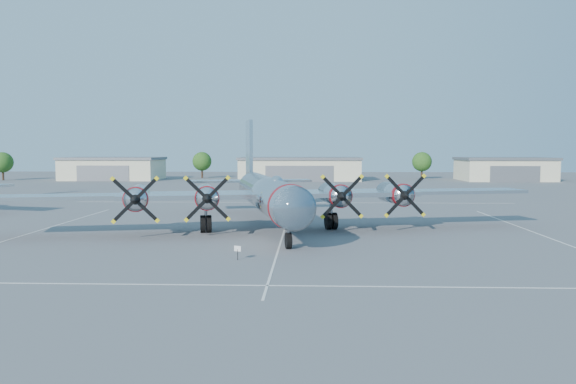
{
  "coord_description": "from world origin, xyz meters",
  "views": [
    {
      "loc": [
        2.23,
        -51.49,
        7.28
      ],
      "look_at": [
        0.2,
        2.09,
        3.2
      ],
      "focal_mm": 35.0,
      "sensor_mm": 36.0,
      "label": 1
    }
  ],
  "objects_px": {
    "hangar_west": "(113,168)",
    "main_bomber_b29": "(267,228)",
    "tree_far_west": "(3,162)",
    "tree_east": "(422,162)",
    "hangar_east": "(504,169)",
    "info_placard": "(238,250)",
    "tree_west": "(202,161)",
    "hangar_center": "(300,169)"
  },
  "relations": [
    {
      "from": "hangar_center",
      "to": "info_placard",
      "type": "relative_size",
      "value": 30.4
    },
    {
      "from": "info_placard",
      "to": "main_bomber_b29",
      "type": "bearing_deg",
      "value": 108.99
    },
    {
      "from": "hangar_center",
      "to": "tree_west",
      "type": "distance_m",
      "value": 26.3
    },
    {
      "from": "hangar_center",
      "to": "tree_far_west",
      "type": "height_order",
      "value": "tree_far_west"
    },
    {
      "from": "hangar_center",
      "to": "tree_far_west",
      "type": "relative_size",
      "value": 4.31
    },
    {
      "from": "tree_east",
      "to": "info_placard",
      "type": "bearing_deg",
      "value": -107.48
    },
    {
      "from": "hangar_east",
      "to": "info_placard",
      "type": "distance_m",
      "value": 109.44
    },
    {
      "from": "hangar_center",
      "to": "hangar_west",
      "type": "bearing_deg",
      "value": 180.0
    },
    {
      "from": "tree_east",
      "to": "hangar_west",
      "type": "bearing_deg",
      "value": -175.4
    },
    {
      "from": "hangar_center",
      "to": "info_placard",
      "type": "xyz_separation_m",
      "value": [
        -2.47,
        -97.09,
        -2.05
      ]
    },
    {
      "from": "main_bomber_b29",
      "to": "hangar_west",
      "type": "bearing_deg",
      "value": 105.35
    },
    {
      "from": "hangar_west",
      "to": "main_bomber_b29",
      "type": "bearing_deg",
      "value": -62.11
    },
    {
      "from": "hangar_east",
      "to": "tree_west",
      "type": "height_order",
      "value": "tree_west"
    },
    {
      "from": "hangar_center",
      "to": "tree_east",
      "type": "bearing_deg",
      "value": 11.38
    },
    {
      "from": "tree_far_west",
      "to": "main_bomber_b29",
      "type": "bearing_deg",
      "value": -48.73
    },
    {
      "from": "hangar_east",
      "to": "info_placard",
      "type": "height_order",
      "value": "hangar_east"
    },
    {
      "from": "tree_far_west",
      "to": "info_placard",
      "type": "relative_size",
      "value": 7.06
    },
    {
      "from": "hangar_center",
      "to": "tree_east",
      "type": "xyz_separation_m",
      "value": [
        30.0,
        6.04,
        1.51
      ]
    },
    {
      "from": "tree_east",
      "to": "main_bomber_b29",
      "type": "relative_size",
      "value": 0.14
    },
    {
      "from": "tree_east",
      "to": "tree_west",
      "type": "bearing_deg",
      "value": 177.92
    },
    {
      "from": "tree_west",
      "to": "tree_east",
      "type": "xyz_separation_m",
      "value": [
        55.0,
        -2.0,
        0.0
      ]
    },
    {
      "from": "hangar_east",
      "to": "tree_east",
      "type": "xyz_separation_m",
      "value": [
        -18.0,
        6.04,
        1.51
      ]
    },
    {
      "from": "tree_west",
      "to": "hangar_west",
      "type": "bearing_deg",
      "value": -158.11
    },
    {
      "from": "hangar_west",
      "to": "tree_far_west",
      "type": "bearing_deg",
      "value": -170.99
    },
    {
      "from": "tree_far_west",
      "to": "main_bomber_b29",
      "type": "xyz_separation_m",
      "value": [
        68.26,
        -77.77,
        -4.22
      ]
    },
    {
      "from": "hangar_east",
      "to": "main_bomber_b29",
      "type": "bearing_deg",
      "value": -121.32
    },
    {
      "from": "hangar_east",
      "to": "tree_far_west",
      "type": "distance_m",
      "value": 118.08
    },
    {
      "from": "tree_west",
      "to": "tree_far_west",
      "type": "bearing_deg",
      "value": -165.07
    },
    {
      "from": "tree_west",
      "to": "main_bomber_b29",
      "type": "relative_size",
      "value": 0.14
    },
    {
      "from": "hangar_west",
      "to": "hangar_center",
      "type": "bearing_deg",
      "value": -0.0
    },
    {
      "from": "main_bomber_b29",
      "to": "info_placard",
      "type": "xyz_separation_m",
      "value": [
        -0.74,
        -15.35,
        0.66
      ]
    },
    {
      "from": "hangar_west",
      "to": "tree_east",
      "type": "relative_size",
      "value": 3.4
    },
    {
      "from": "hangar_west",
      "to": "hangar_center",
      "type": "relative_size",
      "value": 0.79
    },
    {
      "from": "hangar_west",
      "to": "hangar_center",
      "type": "height_order",
      "value": "same"
    },
    {
      "from": "hangar_east",
      "to": "main_bomber_b29",
      "type": "relative_size",
      "value": 0.43
    },
    {
      "from": "tree_east",
      "to": "info_placard",
      "type": "xyz_separation_m",
      "value": [
        -32.47,
        -103.12,
        -3.56
      ]
    },
    {
      "from": "tree_far_west",
      "to": "tree_east",
      "type": "height_order",
      "value": "same"
    },
    {
      "from": "hangar_east",
      "to": "info_placard",
      "type": "relative_size",
      "value": 21.9
    },
    {
      "from": "tree_west",
      "to": "main_bomber_b29",
      "type": "distance_m",
      "value": 92.83
    },
    {
      "from": "tree_far_west",
      "to": "info_placard",
      "type": "height_order",
      "value": "tree_far_west"
    },
    {
      "from": "hangar_west",
      "to": "hangar_east",
      "type": "height_order",
      "value": "same"
    },
    {
      "from": "hangar_east",
      "to": "tree_west",
      "type": "relative_size",
      "value": 3.1
    }
  ]
}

